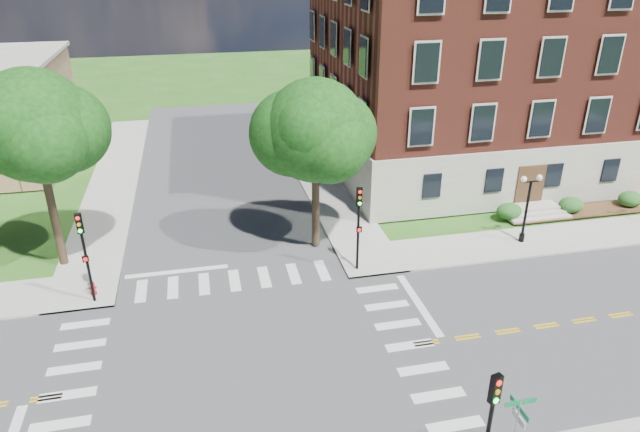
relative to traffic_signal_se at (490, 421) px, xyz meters
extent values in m
plane|color=#245919|center=(-6.66, 7.69, -3.19)|extent=(160.00, 160.00, 0.00)
cube|color=#3D3D3F|center=(-6.66, 7.69, -3.18)|extent=(90.00, 12.00, 0.01)
cube|color=#3D3D3F|center=(-6.66, 7.69, -3.18)|extent=(12.00, 90.00, 0.01)
cube|color=#9E9B93|center=(16.34, 15.44, -3.13)|extent=(34.00, 3.50, 0.12)
cube|color=#9E9B93|center=(1.09, 30.69, -3.13)|extent=(3.50, 34.00, 0.12)
cube|color=#9E9B93|center=(-14.41, 30.69, -3.13)|extent=(3.50, 34.00, 0.12)
cube|color=silver|center=(2.14, 10.69, -3.19)|extent=(0.40, 5.50, 0.00)
cube|color=#A59E91|center=(17.34, 29.69, -0.97)|extent=(30.00, 20.00, 4.20)
cube|color=maroon|center=(17.34, 29.69, 7.03)|extent=(29.55, 19.70, 11.80)
cube|color=#472D19|center=(13.34, 19.65, -1.37)|extent=(2.00, 0.10, 2.80)
cylinder|color=black|center=(-15.82, 18.64, -0.54)|extent=(0.44, 0.44, 5.05)
sphere|color=#11360E|center=(-15.82, 18.64, 4.86)|extent=(5.76, 5.76, 5.76)
cylinder|color=black|center=(-1.60, 17.77, -0.99)|extent=(0.44, 0.44, 4.15)
sphere|color=#11360E|center=(-1.60, 17.77, 3.94)|extent=(5.70, 5.70, 5.70)
cube|color=black|center=(0.00, 0.02, 1.23)|extent=(0.36, 0.29, 1.00)
cylinder|color=red|center=(0.00, -0.11, 1.56)|extent=(0.19, 0.09, 0.18)
cylinder|color=orange|center=(0.00, -0.11, 1.23)|extent=(0.19, 0.09, 0.18)
cylinder|color=#19E533|center=(0.00, -0.11, 0.90)|extent=(0.19, 0.09, 0.18)
cylinder|color=black|center=(0.02, 14.52, -1.17)|extent=(0.14, 0.14, 3.80)
cube|color=black|center=(0.02, 14.52, 1.23)|extent=(0.37, 0.30, 1.00)
cylinder|color=red|center=(0.02, 14.39, 1.56)|extent=(0.19, 0.10, 0.18)
cylinder|color=orange|center=(0.02, 14.39, 1.23)|extent=(0.19, 0.10, 0.18)
cylinder|color=#19E533|center=(0.02, 14.39, 0.90)|extent=(0.19, 0.10, 0.18)
cube|color=black|center=(0.02, 14.34, -0.57)|extent=(0.32, 0.20, 0.30)
cylinder|color=black|center=(-13.66, 14.32, -1.17)|extent=(0.14, 0.14, 3.80)
cube|color=black|center=(-13.66, 14.32, 1.23)|extent=(0.36, 0.29, 1.00)
cylinder|color=red|center=(-13.66, 14.19, 1.56)|extent=(0.19, 0.09, 0.18)
cylinder|color=orange|center=(-13.66, 14.19, 1.23)|extent=(0.19, 0.09, 0.18)
cylinder|color=#19E533|center=(-13.66, 14.19, 0.90)|extent=(0.19, 0.09, 0.18)
cube|color=black|center=(-13.66, 14.14, -0.57)|extent=(0.32, 0.19, 0.30)
cylinder|color=black|center=(10.53, 15.49, -2.82)|extent=(0.32, 0.32, 0.50)
cylinder|color=black|center=(10.53, 15.49, -1.17)|extent=(0.16, 0.16, 3.80)
cube|color=black|center=(10.53, 15.49, 0.78)|extent=(1.00, 0.06, 0.06)
sphere|color=white|center=(10.03, 15.49, 0.98)|extent=(0.36, 0.36, 0.36)
sphere|color=white|center=(11.03, 15.49, 0.98)|extent=(0.36, 0.36, 0.36)
cube|color=#0D6F3C|center=(1.35, 0.57, -0.07)|extent=(1.10, 0.03, 0.20)
cube|color=#0D6F3C|center=(1.35, 0.57, -0.32)|extent=(0.03, 1.10, 0.20)
cube|color=silver|center=(1.40, 0.57, -0.77)|extent=(0.03, 0.75, 0.25)
cylinder|color=#AD0D1B|center=(-13.77, 14.94, -3.02)|extent=(0.32, 0.32, 0.10)
cylinder|color=#AD0D1B|center=(-13.77, 14.94, -2.77)|extent=(0.22, 0.22, 0.60)
sphere|color=#AD0D1B|center=(-13.77, 14.94, -2.44)|extent=(0.24, 0.24, 0.24)
cylinder|color=#AD0D1B|center=(-13.77, 14.94, -2.69)|extent=(0.35, 0.12, 0.12)
cylinder|color=#AD0D1B|center=(-13.77, 14.94, -2.69)|extent=(0.12, 0.35, 0.12)
camera|label=1|loc=(-7.80, -11.47, 12.97)|focal=32.00mm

